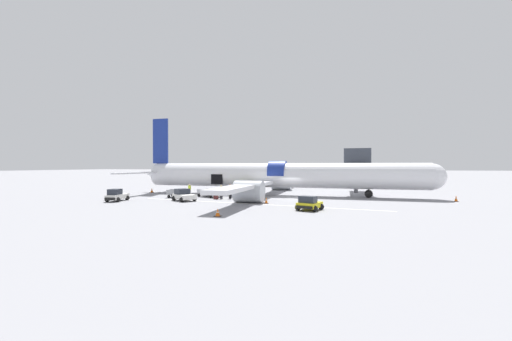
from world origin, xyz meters
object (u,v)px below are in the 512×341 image
Objects in this scene: ground_crew_loader_a at (221,191)px; ground_crew_driver at (235,192)px; baggage_tug_rear at (117,196)px; ground_crew_supervisor at (230,191)px; baggage_tug_lead at (184,196)px; suitcase_on_tarmac_upright at (216,197)px; airplane at (274,176)px; baggage_tug_mid at (309,204)px; ground_crew_marshal at (233,191)px; baggage_cart_loading at (211,193)px; baggage_cart_queued at (178,194)px; ground_crew_loader_b at (241,190)px; ground_crew_helper at (190,190)px.

ground_crew_driver is (1.87, -0.14, -0.04)m from ground_crew_loader_a.
baggage_tug_rear is 1.82× the size of ground_crew_supervisor.
ground_crew_supervisor is at bearing 28.38° from baggage_tug_rear.
baggage_tug_lead reaches higher than suitcase_on_tarmac_upright.
airplane is 14.77m from baggage_tug_mid.
ground_crew_marshal is 2.54× the size of suitcase_on_tarmac_upright.
ground_crew_supervisor reaches higher than baggage_cart_loading.
baggage_cart_queued is (-17.39, 6.92, -0.09)m from baggage_tug_mid.
baggage_tug_rear is 0.94× the size of baggage_cart_queued.
baggage_tug_rear is (-15.69, -11.94, -2.03)m from airplane.
airplane reaches higher than ground_crew_supervisor.
ground_crew_loader_a is (-5.17, -6.26, -1.74)m from airplane.
baggage_tug_rear is 7.27m from baggage_cart_queued.
baggage_tug_mid is 1.68× the size of ground_crew_driver.
baggage_tug_rear is 2.11× the size of ground_crew_loader_b.
ground_crew_loader_b is at bearing 35.43° from ground_crew_marshal.
ground_crew_loader_a is 1.04× the size of ground_crew_driver.
baggage_tug_rear is 0.78× the size of baggage_cart_loading.
suitcase_on_tarmac_upright is at bearing 152.36° from baggage_tug_mid.
ground_crew_marshal is at bearing 56.36° from baggage_tug_lead.
ground_crew_supervisor is 2.11m from ground_crew_marshal.
ground_crew_driver is at bearing -0.79° from baggage_cart_queued.
ground_crew_loader_a reaches higher than ground_crew_loader_b.
ground_crew_driver is 7.78m from ground_crew_helper.
ground_crew_loader_a is at bearing -100.98° from ground_crew_marshal.
baggage_tug_rear is (-21.96, 1.27, 0.04)m from baggage_tug_mid.
ground_crew_loader_b is at bearing 65.95° from ground_crew_loader_a.
airplane is at bearing 32.19° from baggage_cart_loading.
ground_crew_marshal is (2.67, 0.94, 0.29)m from baggage_cart_loading.
ground_crew_marshal reaches higher than suitcase_on_tarmac_upright.
baggage_cart_loading is at bearing 76.15° from baggage_tug_lead.
ground_crew_supervisor reaches higher than ground_crew_marshal.
ground_crew_helper is (-7.40, 2.41, -0.02)m from ground_crew_driver.
suitcase_on_tarmac_upright is (1.78, -2.41, -0.27)m from baggage_cart_loading.
baggage_tug_rear is 13.78m from ground_crew_marshal.
ground_crew_loader_a is 3.57m from ground_crew_loader_b.
ground_crew_driver reaches higher than baggage_tug_rear.
ground_crew_loader_a reaches higher than baggage_tug_mid.
baggage_tug_mid is 0.85× the size of baggage_tug_rear.
ground_crew_loader_a is 0.96× the size of ground_crew_supervisor.
baggage_tug_rear is 1.97× the size of ground_crew_driver.
ground_crew_marshal is at bearing 2.99° from ground_crew_helper.
baggage_cart_queued is 2.24× the size of ground_crew_loader_b.
ground_crew_marshal reaches higher than baggage_cart_queued.
baggage_cart_queued is (-3.79, -1.68, -0.04)m from baggage_cart_loading.
baggage_tug_lead is at bearing -123.64° from ground_crew_marshal.
ground_crew_marshal is at bearing 102.41° from ground_crew_supervisor.
ground_crew_loader_a is at bearing 63.63° from suitcase_on_tarmac_upright.
baggage_tug_mid is 0.67× the size of baggage_cart_loading.
suitcase_on_tarmac_upright is (-1.83, -4.02, -0.56)m from ground_crew_loader_b.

